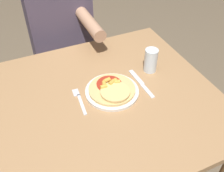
# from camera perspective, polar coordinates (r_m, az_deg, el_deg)

# --- Properties ---
(dining_table) EXTENTS (1.00, 0.94, 0.77)m
(dining_table) POSITION_cam_1_polar(r_m,az_deg,el_deg) (1.28, -1.12, -6.33)
(dining_table) COLOR #9E754C
(dining_table) RESTS_ON ground_plane
(plate) EXTENTS (0.25, 0.25, 0.01)m
(plate) POSITION_cam_1_polar(r_m,az_deg,el_deg) (1.21, 0.00, -1.17)
(plate) COLOR silver
(plate) RESTS_ON dining_table
(pizza) EXTENTS (0.22, 0.22, 0.04)m
(pizza) POSITION_cam_1_polar(r_m,az_deg,el_deg) (1.19, 0.07, -0.64)
(pizza) COLOR tan
(pizza) RESTS_ON plate
(fork) EXTENTS (0.03, 0.18, 0.00)m
(fork) POSITION_cam_1_polar(r_m,az_deg,el_deg) (1.18, -7.08, -3.01)
(fork) COLOR silver
(fork) RESTS_ON dining_table
(knife) EXTENTS (0.03, 0.22, 0.00)m
(knife) POSITION_cam_1_polar(r_m,az_deg,el_deg) (1.26, 6.49, 0.49)
(knife) COLOR silver
(knife) RESTS_ON dining_table
(drinking_glass) EXTENTS (0.06, 0.06, 0.12)m
(drinking_glass) POSITION_cam_1_polar(r_m,az_deg,el_deg) (1.32, 8.44, 5.55)
(drinking_glass) COLOR silver
(drinking_glass) RESTS_ON dining_table
(person_diner) EXTENTS (0.38, 0.52, 1.23)m
(person_diner) POSITION_cam_1_polar(r_m,az_deg,el_deg) (1.76, -10.90, 11.03)
(person_diner) COLOR #2D2D38
(person_diner) RESTS_ON ground_plane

